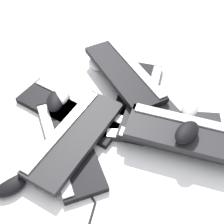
{
  "coord_description": "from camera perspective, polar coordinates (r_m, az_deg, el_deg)",
  "views": [
    {
      "loc": [
        -0.52,
        0.65,
        0.92
      ],
      "look_at": [
        -0.08,
        -0.02,
        0.04
      ],
      "focal_mm": 50.0,
      "sensor_mm": 36.0,
      "label": 1
    }
  ],
  "objects": [
    {
      "name": "keyboard_0",
      "position": [
        1.25,
        -7.63,
        0.4
      ],
      "size": [
        0.44,
        0.16,
        0.03
      ],
      "color": "black",
      "rests_on": "ground"
    },
    {
      "name": "keyboard_3",
      "position": [
        1.28,
        4.57,
        2.43
      ],
      "size": [
        0.28,
        0.46,
        0.03
      ],
      "color": "black",
      "rests_on": "ground"
    },
    {
      "name": "mouse_0",
      "position": [
        1.07,
        13.55,
        -3.63
      ],
      "size": [
        0.08,
        0.12,
        0.04
      ],
      "primitive_type": "ellipsoid",
      "rotation": [
        0.0,
        0.0,
        4.62
      ],
      "color": "black",
      "rests_on": "keyboard_7"
    },
    {
      "name": "keyboard_4",
      "position": [
        1.14,
        12.44,
        -4.27
      ],
      "size": [
        0.46,
        0.27,
        0.03
      ],
      "color": "black",
      "rests_on": "keyboard_2"
    },
    {
      "name": "ground_plane",
      "position": [
        1.24,
        -3.4,
        -0.34
      ],
      "size": [
        3.2,
        3.2,
        0.0
      ],
      "primitive_type": "plane",
      "color": "white"
    },
    {
      "name": "mouse_2",
      "position": [
        1.1,
        -19.17,
        -11.77
      ],
      "size": [
        0.12,
        0.13,
        0.04
      ],
      "primitive_type": "ellipsoid",
      "rotation": [
        0.0,
        0.0,
        0.97
      ],
      "color": "silver",
      "rests_on": "ground"
    },
    {
      "name": "keyboard_7",
      "position": [
        1.12,
        14.05,
        -3.94
      ],
      "size": [
        0.46,
        0.26,
        0.03
      ],
      "color": "#232326",
      "rests_on": "keyboard_4"
    },
    {
      "name": "mouse_5",
      "position": [
        1.27,
        14.06,
        0.56
      ],
      "size": [
        0.09,
        0.12,
        0.04
      ],
      "primitive_type": "ellipsoid",
      "rotation": [
        0.0,
        0.0,
        1.83
      ],
      "color": "#B7B7BC",
      "rests_on": "ground"
    },
    {
      "name": "mouse_4",
      "position": [
        1.26,
        -9.24,
        3.0
      ],
      "size": [
        0.11,
        0.13,
        0.04
      ],
      "primitive_type": "ellipsoid",
      "rotation": [
        0.0,
        0.0,
        2.01
      ],
      "color": "silver",
      "rests_on": "keyboard_0"
    },
    {
      "name": "keyboard_5",
      "position": [
        1.29,
        3.97,
        4.8
      ],
      "size": [
        0.46,
        0.34,
        0.03
      ],
      "color": "#232326",
      "rests_on": "keyboard_3"
    },
    {
      "name": "keyboard_6",
      "position": [
        1.12,
        -6.82,
        -4.52
      ],
      "size": [
        0.18,
        0.45,
        0.03
      ],
      "color": "#232326",
      "rests_on": "keyboard_1"
    },
    {
      "name": "keyboard_2",
      "position": [
        1.2,
        9.34,
        -2.73
      ],
      "size": [
        0.46,
        0.35,
        0.03
      ],
      "color": "#232326",
      "rests_on": "ground"
    },
    {
      "name": "mouse_1",
      "position": [
        1.24,
        -10.39,
        1.95
      ],
      "size": [
        0.12,
        0.13,
        0.04
      ],
      "primitive_type": "ellipsoid",
      "rotation": [
        0.0,
        0.0,
        5.34
      ],
      "color": "black",
      "rests_on": "keyboard_0"
    },
    {
      "name": "mouse_3",
      "position": [
        1.08,
        -18.07,
        -12.7
      ],
      "size": [
        0.1,
        0.13,
        0.04
      ],
      "primitive_type": "ellipsoid",
      "rotation": [
        0.0,
        0.0,
        1.19
      ],
      "color": "black",
      "rests_on": "ground"
    },
    {
      "name": "keyboard_1",
      "position": [
        1.14,
        -7.94,
        -5.85
      ],
      "size": [
        0.44,
        0.38,
        0.03
      ],
      "color": "black",
      "rests_on": "ground"
    },
    {
      "name": "keyboard_8",
      "position": [
        1.31,
        2.26,
        7.21
      ],
      "size": [
        0.46,
        0.34,
        0.03
      ],
      "color": "black",
      "rests_on": "keyboard_5"
    },
    {
      "name": "mouse_6",
      "position": [
        1.45,
        -2.95,
        9.04
      ],
      "size": [
        0.13,
        0.12,
        0.04
      ],
      "primitive_type": "ellipsoid",
      "rotation": [
        0.0,
        0.0,
        5.52
      ],
      "color": "silver",
      "rests_on": "ground"
    }
  ]
}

